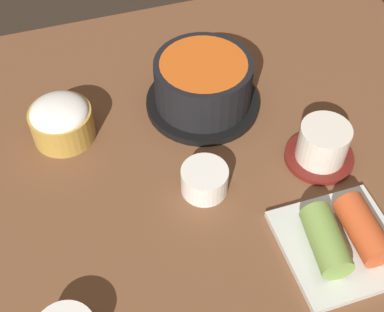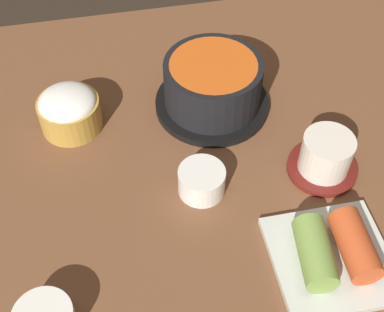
{
  "view_description": "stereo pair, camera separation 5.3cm",
  "coord_description": "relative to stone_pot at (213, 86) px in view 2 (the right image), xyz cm",
  "views": [
    {
      "loc": [
        -12.64,
        -47.39,
        62.04
      ],
      "look_at": [
        2.0,
        -2.0,
        5.0
      ],
      "focal_mm": 49.88,
      "sensor_mm": 36.0,
      "label": 1
    },
    {
      "loc": [
        -7.52,
        -48.74,
        62.04
      ],
      "look_at": [
        2.0,
        -2.0,
        5.0
      ],
      "focal_mm": 49.88,
      "sensor_mm": 36.0,
      "label": 2
    }
  ],
  "objects": [
    {
      "name": "tea_cup_with_saucer",
      "position": [
        12.55,
        -15.87,
        -1.25
      ],
      "size": [
        10.04,
        10.04,
        6.41
      ],
      "color": "maroon",
      "rests_on": "dining_table"
    },
    {
      "name": "banchan_cup_center",
      "position": [
        -5.11,
        -15.85,
        -2.17
      ],
      "size": [
        6.53,
        6.53,
        3.94
      ],
      "color": "white",
      "rests_on": "dining_table"
    },
    {
      "name": "stone_pot",
      "position": [
        0.0,
        0.0,
        0.0
      ],
      "size": [
        17.96,
        17.96,
        8.57
      ],
      "color": "black",
      "rests_on": "dining_table"
    },
    {
      "name": "rice_bowl",
      "position": [
        -21.98,
        0.16,
        -0.92
      ],
      "size": [
        9.3,
        9.3,
        6.58
      ],
      "color": "#B78C38",
      "rests_on": "dining_table"
    },
    {
      "name": "dining_table",
      "position": [
        -7.69,
        -10.06,
        -5.28
      ],
      "size": [
        100.0,
        76.0,
        2.0
      ],
      "primitive_type": "cube",
      "color": "brown",
      "rests_on": "ground"
    },
    {
      "name": "kimchi_plate",
      "position": [
        8.46,
        -30.01,
        -2.31
      ],
      "size": [
        14.72,
        14.72,
        5.08
      ],
      "color": "silver",
      "rests_on": "dining_table"
    }
  ]
}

